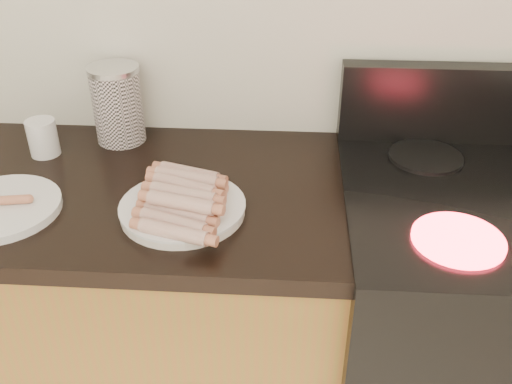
# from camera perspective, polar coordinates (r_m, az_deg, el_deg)

# --- Properties ---
(stove) EXTENTS (0.76, 0.65, 0.91)m
(stove) POSITION_cam_1_polar(r_m,az_deg,el_deg) (1.65, 21.13, -14.02)
(stove) COLOR black
(stove) RESTS_ON floor
(stove_panel) EXTENTS (0.76, 0.06, 0.20)m
(stove_panel) POSITION_cam_1_polar(r_m,az_deg,el_deg) (1.57, 22.46, 8.08)
(stove_panel) COLOR black
(stove_panel) RESTS_ON stove
(burner_near_left) EXTENTS (0.18, 0.18, 0.01)m
(burner_near_left) POSITION_cam_1_polar(r_m,az_deg,el_deg) (1.19, 19.56, -4.50)
(burner_near_left) COLOR #FF1E2D
(burner_near_left) RESTS_ON stove
(burner_far_left) EXTENTS (0.18, 0.18, 0.01)m
(burner_far_left) POSITION_cam_1_polar(r_m,az_deg,el_deg) (1.47, 16.61, 3.39)
(burner_far_left) COLOR black
(burner_far_left) RESTS_ON stove
(main_plate) EXTENTS (0.31, 0.31, 0.02)m
(main_plate) POSITION_cam_1_polar(r_m,az_deg,el_deg) (1.23, -7.33, -1.76)
(main_plate) COLOR white
(main_plate) RESTS_ON counter_slab
(side_plate) EXTENTS (0.34, 0.34, 0.02)m
(side_plate) POSITION_cam_1_polar(r_m,az_deg,el_deg) (1.34, -24.23, -1.48)
(side_plate) COLOR white
(side_plate) RESTS_ON counter_slab
(hotdog_pile) EXTENTS (0.14, 0.30, 0.06)m
(hotdog_pile) POSITION_cam_1_polar(r_m,az_deg,el_deg) (1.21, -7.43, -0.47)
(hotdog_pile) COLOR #A13728
(hotdog_pile) RESTS_ON main_plate
(canister) EXTENTS (0.13, 0.13, 0.20)m
(canister) POSITION_cam_1_polar(r_m,az_deg,el_deg) (1.52, -13.67, 8.52)
(canister) COLOR white
(canister) RESTS_ON counter_slab
(mug) EXTENTS (0.09, 0.09, 0.09)m
(mug) POSITION_cam_1_polar(r_m,az_deg,el_deg) (1.53, -20.54, 5.11)
(mug) COLOR white
(mug) RESTS_ON counter_slab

